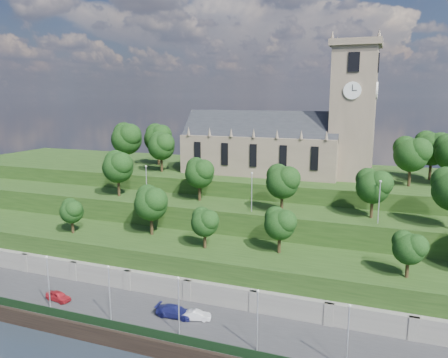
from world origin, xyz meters
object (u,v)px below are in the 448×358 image
at_px(church, 284,138).
at_px(car_right, 175,311).
at_px(car_middle, 196,315).
at_px(car_left, 58,296).

bearing_deg(church, car_right, -97.56).
bearing_deg(car_middle, car_right, 79.48).
distance_m(church, car_right, 44.69).
bearing_deg(car_middle, car_left, 79.97).
xyz_separation_m(church, car_middle, (-2.26, -39.47, -19.90)).
xyz_separation_m(church, car_right, (-5.27, -39.74, -19.76)).
bearing_deg(church, car_left, -119.15).
height_order(church, car_right, church).
distance_m(car_left, car_right, 17.94).
bearing_deg(church, car_middle, -93.27).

